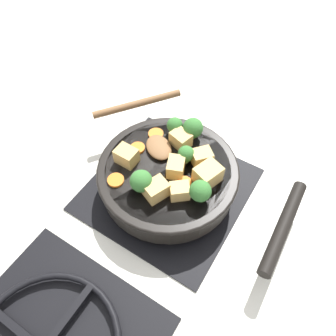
{
  "coord_description": "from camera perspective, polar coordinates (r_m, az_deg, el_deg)",
  "views": [
    {
      "loc": [
        -0.2,
        0.32,
        0.59
      ],
      "look_at": [
        0.0,
        0.0,
        0.08
      ],
      "focal_mm": 35.0,
      "sensor_mm": 36.0,
      "label": 1
    }
  ],
  "objects": [
    {
      "name": "tofu_cube_front_piece",
      "position": [
        0.59,
        2.04,
        -4.02
      ],
      "size": [
        0.04,
        0.04,
        0.03
      ],
      "primitive_type": "cube",
      "rotation": [
        0.0,
        0.0,
        0.7
      ],
      "color": "tan",
      "rests_on": "skillet_pan"
    },
    {
      "name": "tofu_cube_mid_small",
      "position": [
        0.66,
        2.23,
        5.03
      ],
      "size": [
        0.05,
        0.04,
        0.03
      ],
      "primitive_type": "cube",
      "rotation": [
        0.0,
        0.0,
        2.88
      ],
      "color": "tan",
      "rests_on": "skillet_pan"
    },
    {
      "name": "ground_plane",
      "position": [
        0.7,
        0.0,
        -3.79
      ],
      "size": [
        2.4,
        2.4,
        0.0
      ],
      "primitive_type": "plane",
      "color": "silver"
    },
    {
      "name": "carrot_slice_under_broccoli",
      "position": [
        0.69,
        -2.13,
        5.94
      ],
      "size": [
        0.03,
        0.03,
        0.01
      ],
      "primitive_type": "cylinder",
      "color": "orange",
      "rests_on": "skillet_pan"
    },
    {
      "name": "broccoli_floret_near_spoon",
      "position": [
        0.59,
        -4.69,
        -2.31
      ],
      "size": [
        0.04,
        0.04,
        0.05
      ],
      "color": "#709956",
      "rests_on": "skillet_pan"
    },
    {
      "name": "tofu_cube_near_handle",
      "position": [
        0.64,
        -7.24,
        2.1
      ],
      "size": [
        0.04,
        0.03,
        0.03
      ],
      "primitive_type": "cube",
      "rotation": [
        0.0,
        0.0,
        3.13
      ],
      "color": "tan",
      "rests_on": "skillet_pan"
    },
    {
      "name": "broccoli_floret_east_rim",
      "position": [
        0.58,
        5.65,
        -4.03
      ],
      "size": [
        0.04,
        0.04,
        0.05
      ],
      "color": "#709956",
      "rests_on": "skillet_pan"
    },
    {
      "name": "carrot_slice_edge_slice",
      "position": [
        0.62,
        -9.09,
        -2.1
      ],
      "size": [
        0.03,
        0.03,
        0.01
      ],
      "primitive_type": "cylinder",
      "color": "orange",
      "rests_on": "skillet_pan"
    },
    {
      "name": "wooden_spoon",
      "position": [
        0.7,
        -3.7,
        7.85
      ],
      "size": [
        0.22,
        0.21,
        0.02
      ],
      "color": "brown",
      "rests_on": "skillet_pan"
    },
    {
      "name": "broccoli_floret_north_edge",
      "position": [
        0.68,
        1.17,
        7.43
      ],
      "size": [
        0.03,
        0.03,
        0.04
      ],
      "color": "#709956",
      "rests_on": "skillet_pan"
    },
    {
      "name": "carrot_slice_orange_thin",
      "position": [
        0.61,
        2.91,
        -2.47
      ],
      "size": [
        0.03,
        0.03,
        0.01
      ],
      "primitive_type": "cylinder",
      "color": "orange",
      "rests_on": "skillet_pan"
    },
    {
      "name": "tofu_cube_west_chunk",
      "position": [
        0.64,
        5.89,
        1.88
      ],
      "size": [
        0.05,
        0.05,
        0.03
      ],
      "primitive_type": "cube",
      "rotation": [
        0.0,
        0.0,
        0.86
      ],
      "color": "tan",
      "rests_on": "skillet_pan"
    },
    {
      "name": "skillet_pan",
      "position": [
        0.65,
        0.28,
        -1.3
      ],
      "size": [
        0.39,
        0.28,
        0.05
      ],
      "color": "black",
      "rests_on": "front_burner_grate"
    },
    {
      "name": "tofu_cube_center_large",
      "position": [
        0.61,
        6.94,
        -1.17
      ],
      "size": [
        0.05,
        0.06,
        0.04
      ],
      "primitive_type": "cube",
      "rotation": [
        0.0,
        0.0,
        1.24
      ],
      "color": "tan",
      "rests_on": "skillet_pan"
    },
    {
      "name": "broccoli_floret_west_rim",
      "position": [
        0.63,
        3.17,
        2.44
      ],
      "size": [
        0.03,
        0.03,
        0.04
      ],
      "color": "#709956",
      "rests_on": "skillet_pan"
    },
    {
      "name": "carrot_slice_near_center",
      "position": [
        0.67,
        -5.3,
        3.52
      ],
      "size": [
        0.03,
        0.03,
        0.01
      ],
      "primitive_type": "cylinder",
      "color": "orange",
      "rests_on": "skillet_pan"
    },
    {
      "name": "broccoli_floret_center_top",
      "position": [
        0.67,
        4.54,
        6.87
      ],
      "size": [
        0.04,
        0.04,
        0.05
      ],
      "color": "#709956",
      "rests_on": "skillet_pan"
    },
    {
      "name": "tofu_cube_east_chunk",
      "position": [
        0.59,
        -2.09,
        -3.8
      ],
      "size": [
        0.05,
        0.05,
        0.03
      ],
      "primitive_type": "cube",
      "rotation": [
        0.0,
        0.0,
        4.33
      ],
      "color": "tan",
      "rests_on": "skillet_pan"
    },
    {
      "name": "front_burner_grate",
      "position": [
        0.69,
        0.0,
        -3.25
      ],
      "size": [
        0.31,
        0.31,
        0.03
      ],
      "color": "black",
      "rests_on": "ground_plane"
    },
    {
      "name": "tofu_cube_back_piece",
      "position": [
        0.62,
        1.21,
        -0.04
      ],
      "size": [
        0.04,
        0.05,
        0.03
      ],
      "primitive_type": "cube",
      "rotation": [
        0.0,
        0.0,
        5.1
      ],
      "color": "tan",
      "rests_on": "skillet_pan"
    }
  ]
}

